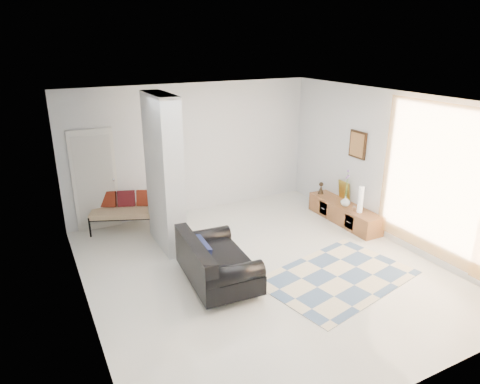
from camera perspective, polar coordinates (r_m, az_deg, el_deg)
floor at (r=7.32m, az=2.85°, el=-10.19°), size 6.00×6.00×0.00m
ceiling at (r=6.40m, az=3.28°, el=12.08°), size 6.00×6.00×0.00m
wall_back at (r=9.33m, az=-6.29°, el=5.69°), size 6.00×0.00×6.00m
wall_front at (r=4.64m, az=22.37°, el=-10.95°), size 6.00×0.00×6.00m
wall_left at (r=5.93m, az=-20.65°, el=-3.92°), size 0.00×6.00×6.00m
wall_right at (r=8.40m, az=19.51°, el=3.07°), size 0.00×6.00×6.00m
partition_column at (r=7.71m, az=-10.11°, el=2.48°), size 0.35×1.20×2.80m
hallway_door at (r=8.90m, az=-18.79°, el=1.48°), size 0.85×0.06×2.04m
curtain at (r=7.63m, az=25.30°, el=1.03°), size 0.00×2.55×2.55m
wall_art at (r=8.93m, az=15.43°, el=6.11°), size 0.04×0.45×0.55m
media_console at (r=9.24m, az=13.69°, el=-2.72°), size 0.45×1.86×0.80m
loveseat at (r=6.78m, az=-3.49°, el=-9.37°), size 1.04×1.66×0.76m
daybed at (r=8.89m, az=-14.22°, el=-2.17°), size 1.76×1.24×0.77m
area_rug at (r=7.25m, az=12.87°, el=-10.97°), size 2.67×2.06×0.01m
cylinder_lamp at (r=8.74m, az=15.80°, el=-0.97°), size 0.10×0.10×0.53m
bronze_figurine at (r=9.63m, az=10.74°, el=0.52°), size 0.14×0.14×0.26m
vase at (r=9.05m, az=13.89°, el=-1.18°), size 0.23×0.23×0.21m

